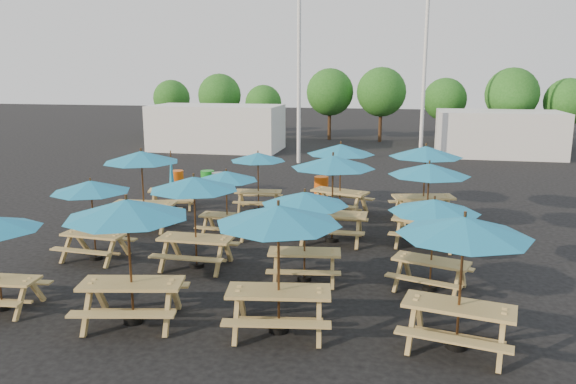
% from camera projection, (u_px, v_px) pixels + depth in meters
% --- Properties ---
extents(ground, '(120.00, 120.00, 0.00)m').
position_uv_depth(ground, '(278.00, 238.00, 16.76)').
color(ground, black).
rests_on(ground, ground).
extents(picnic_unit_1, '(2.17, 2.17, 2.15)m').
position_uv_depth(picnic_unit_1, '(91.00, 190.00, 14.51)').
color(picnic_unit_1, '#A28448').
rests_on(picnic_unit_1, ground).
extents(picnic_unit_2, '(2.51, 2.51, 2.50)m').
position_uv_depth(picnic_unit_2, '(141.00, 161.00, 17.37)').
color(picnic_unit_2, '#A28448').
rests_on(picnic_unit_2, ground).
extents(picnic_unit_3, '(2.00, 1.86, 2.12)m').
position_uv_depth(picnic_unit_3, '(172.00, 185.00, 20.26)').
color(picnic_unit_3, '#A28448').
rests_on(picnic_unit_3, ground).
extents(picnic_unit_4, '(2.82, 2.82, 2.54)m').
position_uv_depth(picnic_unit_4, '(127.00, 215.00, 10.71)').
color(picnic_unit_4, '#A28448').
rests_on(picnic_unit_4, ground).
extents(picnic_unit_5, '(2.25, 2.25, 2.37)m').
position_uv_depth(picnic_unit_5, '(194.00, 188.00, 13.88)').
color(picnic_unit_5, '#A28448').
rests_on(picnic_unit_5, ground).
extents(picnic_unit_6, '(1.97, 1.97, 2.03)m').
position_uv_depth(picnic_unit_6, '(226.00, 179.00, 16.59)').
color(picnic_unit_6, '#A28448').
rests_on(picnic_unit_6, ground).
extents(picnic_unit_7, '(2.22, 2.22, 2.10)m').
position_uv_depth(picnic_unit_7, '(258.00, 160.00, 19.80)').
color(picnic_unit_7, '#A28448').
rests_on(picnic_unit_7, ground).
extents(picnic_unit_8, '(2.71, 2.71, 2.52)m').
position_uv_depth(picnic_unit_8, '(278.00, 221.00, 10.33)').
color(picnic_unit_8, '#A28448').
rests_on(picnic_unit_8, ground).
extents(picnic_unit_9, '(2.32, 2.32, 2.18)m').
position_uv_depth(picnic_unit_9, '(305.00, 203.00, 13.01)').
color(picnic_unit_9, '#A28448').
rests_on(picnic_unit_9, ground).
extents(picnic_unit_10, '(2.43, 2.43, 2.57)m').
position_uv_depth(picnic_unit_10, '(333.00, 166.00, 16.00)').
color(picnic_unit_10, '#A28448').
rests_on(picnic_unit_10, ground).
extents(picnic_unit_11, '(2.98, 2.98, 2.48)m').
position_uv_depth(picnic_unit_11, '(341.00, 153.00, 19.18)').
color(picnic_unit_11, '#A28448').
rests_on(picnic_unit_11, ground).
extents(picnic_unit_12, '(2.75, 2.75, 2.47)m').
position_uv_depth(picnic_unit_12, '(464.00, 233.00, 9.69)').
color(picnic_unit_12, '#A28448').
rests_on(picnic_unit_12, ground).
extents(picnic_unit_13, '(2.55, 2.55, 2.15)m').
position_uv_depth(picnic_unit_13, '(434.00, 211.00, 12.44)').
color(picnic_unit_13, '#A28448').
rests_on(picnic_unit_13, ground).
extents(picnic_unit_14, '(2.59, 2.59, 2.41)m').
position_uv_depth(picnic_unit_14, '(429.00, 174.00, 15.61)').
color(picnic_unit_14, '#A28448').
rests_on(picnic_unit_14, ground).
extents(picnic_unit_15, '(2.90, 2.90, 2.53)m').
position_uv_depth(picnic_unit_15, '(426.00, 155.00, 18.26)').
color(picnic_unit_15, '#A28448').
rests_on(picnic_unit_15, ground).
extents(waste_bin_0, '(0.55, 0.55, 0.89)m').
position_uv_depth(waste_bin_0, '(177.00, 181.00, 23.12)').
color(waste_bin_0, '#D4510C').
rests_on(waste_bin_0, ground).
extents(waste_bin_1, '(0.55, 0.55, 0.89)m').
position_uv_depth(waste_bin_1, '(208.00, 181.00, 23.10)').
color(waste_bin_1, '#188922').
rests_on(waste_bin_1, ground).
extents(waste_bin_2, '(0.55, 0.55, 0.89)m').
position_uv_depth(waste_bin_2, '(219.00, 183.00, 22.65)').
color(waste_bin_2, gray).
rests_on(waste_bin_2, ground).
extents(waste_bin_3, '(0.55, 0.55, 0.89)m').
position_uv_depth(waste_bin_3, '(321.00, 188.00, 21.82)').
color(waste_bin_3, '#D4510C').
rests_on(waste_bin_3, ground).
extents(mast_0, '(0.20, 0.20, 12.00)m').
position_uv_depth(mast_0, '(299.00, 49.00, 29.29)').
color(mast_0, silver).
rests_on(mast_0, ground).
extents(mast_1, '(0.20, 0.20, 12.00)m').
position_uv_depth(mast_1, '(426.00, 50.00, 29.91)').
color(mast_1, silver).
rests_on(mast_1, ground).
extents(event_tent_0, '(8.00, 4.00, 2.80)m').
position_uv_depth(event_tent_0, '(217.00, 128.00, 35.28)').
color(event_tent_0, silver).
rests_on(event_tent_0, ground).
extents(event_tent_1, '(7.00, 4.00, 2.60)m').
position_uv_depth(event_tent_1, '(499.00, 134.00, 32.89)').
color(event_tent_1, silver).
rests_on(event_tent_1, ground).
extents(tree_0, '(2.80, 2.80, 4.24)m').
position_uv_depth(tree_0, '(172.00, 98.00, 43.12)').
color(tree_0, '#382314').
rests_on(tree_0, ground).
extents(tree_1, '(3.11, 3.11, 4.72)m').
position_uv_depth(tree_1, '(220.00, 95.00, 40.90)').
color(tree_1, '#382314').
rests_on(tree_1, ground).
extents(tree_2, '(2.59, 2.59, 3.93)m').
position_uv_depth(tree_2, '(263.00, 103.00, 40.11)').
color(tree_2, '#382314').
rests_on(tree_2, ground).
extents(tree_3, '(3.36, 3.36, 5.09)m').
position_uv_depth(tree_3, '(330.00, 92.00, 40.04)').
color(tree_3, '#382314').
rests_on(tree_3, ground).
extents(tree_4, '(3.41, 3.41, 5.17)m').
position_uv_depth(tree_4, '(381.00, 92.00, 38.87)').
color(tree_4, '#382314').
rests_on(tree_4, ground).
extents(tree_5, '(2.94, 2.94, 4.45)m').
position_uv_depth(tree_5, '(445.00, 99.00, 38.51)').
color(tree_5, '#382314').
rests_on(tree_5, ground).
extents(tree_6, '(3.38, 3.38, 5.13)m').
position_uv_depth(tree_6, '(512.00, 94.00, 35.92)').
color(tree_6, '#382314').
rests_on(tree_6, ground).
extents(tree_7, '(2.95, 2.95, 4.48)m').
position_uv_depth(tree_7, '(568.00, 102.00, 35.37)').
color(tree_7, '#382314').
rests_on(tree_7, ground).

